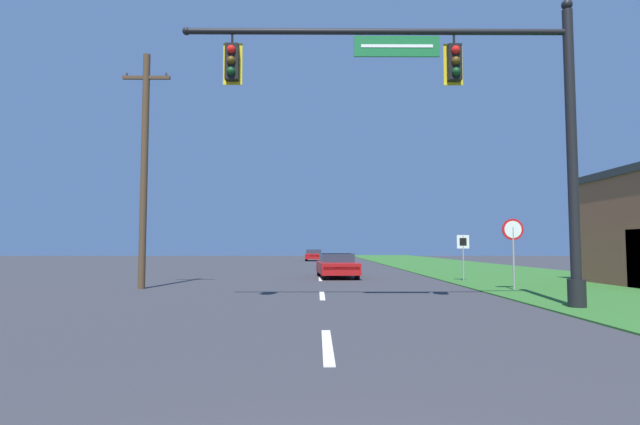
{
  "coord_description": "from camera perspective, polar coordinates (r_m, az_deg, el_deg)",
  "views": [
    {
      "loc": [
        -0.16,
        -1.99,
        1.57
      ],
      "look_at": [
        0.0,
        25.26,
        3.42
      ],
      "focal_mm": 28.0,
      "sensor_mm": 36.0,
      "label": 1
    }
  ],
  "objects": [
    {
      "name": "grass_verge_right",
      "position": [
        33.75,
        18.19,
        -6.32
      ],
      "size": [
        10.0,
        110.0,
        0.04
      ],
      "color": "#2D6626",
      "rests_on": "ground"
    },
    {
      "name": "signal_mast",
      "position": [
        13.69,
        17.18,
        10.5
      ],
      "size": [
        10.29,
        0.47,
        8.0
      ],
      "color": "black",
      "rests_on": "grass_verge_right"
    },
    {
      "name": "road_center_line",
      "position": [
        24.04,
        0.05,
        -7.61
      ],
      "size": [
        0.16,
        34.8,
        0.01
      ],
      "color": "silver",
      "rests_on": "ground"
    },
    {
      "name": "far_car",
      "position": [
        54.29,
        -0.72,
        -4.9
      ],
      "size": [
        1.82,
        4.36,
        1.19
      ],
      "color": "black",
      "rests_on": "ground"
    },
    {
      "name": "car_ahead",
      "position": [
        25.31,
        1.93,
        -6.06
      ],
      "size": [
        2.09,
        4.75,
        1.19
      ],
      "color": "black",
      "rests_on": "ground"
    },
    {
      "name": "utility_pole_near",
      "position": [
        19.93,
        -19.44,
        5.06
      ],
      "size": [
        1.8,
        0.26,
        8.87
      ],
      "color": "#4C3823",
      "rests_on": "ground"
    },
    {
      "name": "stop_sign",
      "position": [
        18.95,
        21.19,
        -2.72
      ],
      "size": [
        0.76,
        0.07,
        2.5
      ],
      "color": "gray",
      "rests_on": "grass_verge_right"
    },
    {
      "name": "route_sign_post",
      "position": [
        23.22,
        16.03,
        -3.83
      ],
      "size": [
        0.55,
        0.06,
        2.03
      ],
      "color": "gray",
      "rests_on": "grass_verge_right"
    }
  ]
}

